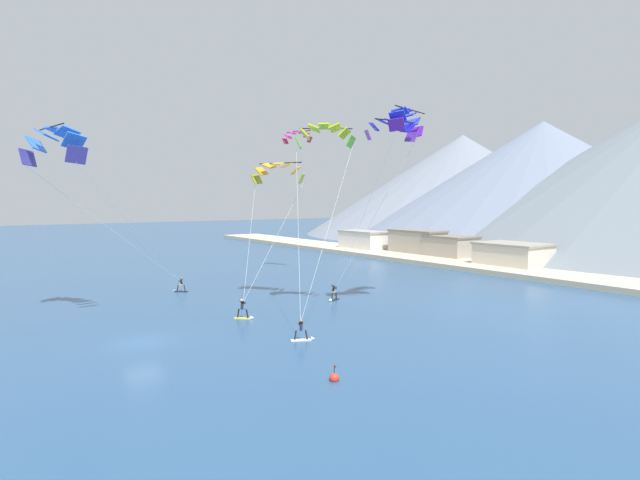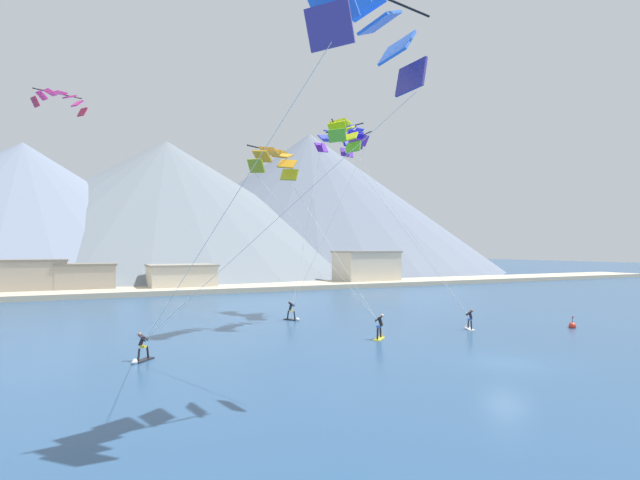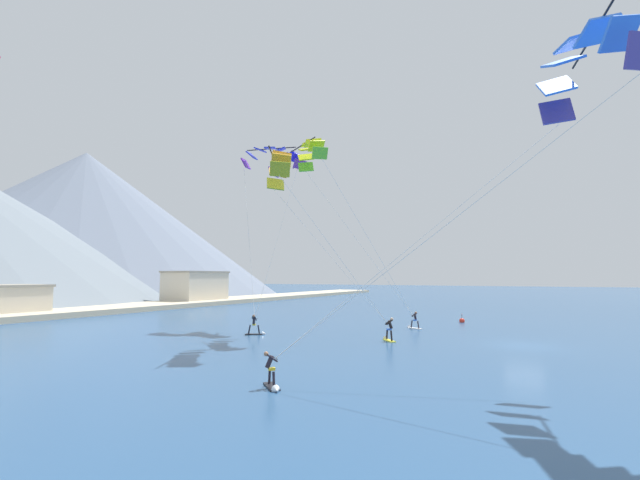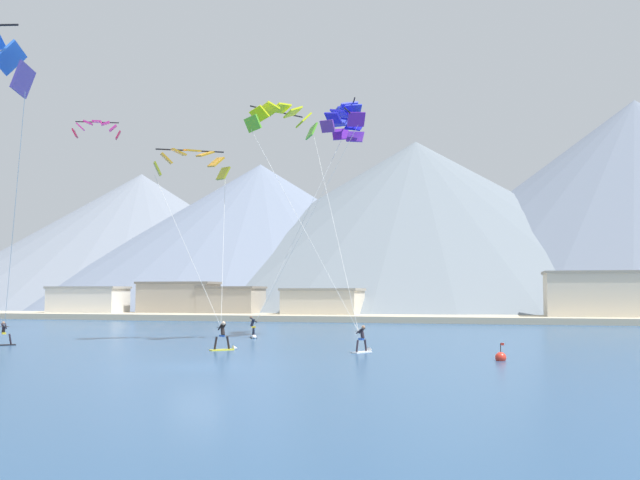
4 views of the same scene
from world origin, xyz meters
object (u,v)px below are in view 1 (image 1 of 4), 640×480
(parafoil_kite_near_trail, at_px, (55,143))
(parafoil_kite_distant_low_drift, at_px, (297,135))
(parafoil_kite_distant_high_outer, at_px, (391,127))
(kitesurfer_near_trail, at_px, (179,288))
(kitesurfer_near_lead, at_px, (304,334))
(kitesurfer_mid_center, at_px, (333,295))
(race_marker_buoy, at_px, (334,378))
(parafoil_kite_far_left, at_px, (278,171))
(parafoil_kite_mid_center, at_px, (405,120))
(kitesurfer_far_left, at_px, (245,312))
(parafoil_kite_near_lead, at_px, (325,135))

(parafoil_kite_near_trail, xyz_separation_m, parafoil_kite_distant_low_drift, (-11.45, 30.90, 4.16))
(parafoil_kite_distant_high_outer, bearing_deg, kitesurfer_near_trail, -149.08)
(parafoil_kite_distant_low_drift, bearing_deg, kitesurfer_near_lead, -32.01)
(parafoil_kite_near_trail, bearing_deg, parafoil_kite_distant_high_outer, 61.32)
(kitesurfer_mid_center, height_order, race_marker_buoy, kitesurfer_mid_center)
(parafoil_kite_far_left, bearing_deg, parafoil_kite_mid_center, 38.10)
(parafoil_kite_near_trail, relative_size, parafoil_kite_far_left, 1.21)
(kitesurfer_near_lead, bearing_deg, parafoil_kite_mid_center, 105.85)
(kitesurfer_mid_center, xyz_separation_m, parafoil_kite_near_trail, (-6.74, -23.36, 14.16))
(parafoil_kite_distant_high_outer, bearing_deg, kitesurfer_far_left, -111.61)
(parafoil_kite_mid_center, bearing_deg, race_marker_buoy, -55.38)
(parafoil_kite_near_trail, bearing_deg, race_marker_buoy, 22.07)
(kitesurfer_near_lead, xyz_separation_m, kitesurfer_mid_center, (-10.33, 10.29, 0.06))
(kitesurfer_near_trail, xyz_separation_m, kitesurfer_far_left, (15.57, 0.12, 0.13))
(race_marker_buoy, bearing_deg, kitesurfer_near_trail, 175.53)
(parafoil_kite_near_lead, height_order, parafoil_kite_distant_high_outer, parafoil_kite_distant_high_outer)
(parafoil_kite_distant_high_outer, height_order, race_marker_buoy, parafoil_kite_distant_high_outer)
(parafoil_kite_distant_high_outer, height_order, parafoil_kite_distant_low_drift, parafoil_kite_distant_low_drift)
(race_marker_buoy, bearing_deg, kitesurfer_near_lead, 158.14)
(kitesurfer_mid_center, bearing_deg, parafoil_kite_near_lead, -46.27)
(parafoil_kite_near_lead, xyz_separation_m, parafoil_kite_near_trail, (-9.97, -19.99, -1.14))
(parafoil_kite_near_trail, distance_m, parafoil_kite_distant_low_drift, 33.22)
(parafoil_kite_near_trail, relative_size, parafoil_kite_distant_low_drift, 3.48)
(parafoil_kite_near_lead, bearing_deg, parafoil_kite_far_left, -171.56)
(kitesurfer_near_lead, height_order, kitesurfer_far_left, kitesurfer_far_left)
(parafoil_kite_distant_low_drift, bearing_deg, race_marker_buoy, -30.02)
(parafoil_kite_far_left, bearing_deg, kitesurfer_near_lead, -23.68)
(kitesurfer_mid_center, distance_m, parafoil_kite_near_trail, 28.14)
(parafoil_kite_near_lead, bearing_deg, kitesurfer_near_trail, -155.95)
(kitesurfer_mid_center, height_order, parafoil_kite_distant_low_drift, parafoil_kite_distant_low_drift)
(kitesurfer_mid_center, xyz_separation_m, parafoil_kite_far_left, (-3.24, -4.33, 12.37))
(kitesurfer_near_trail, distance_m, parafoil_kite_mid_center, 29.76)
(kitesurfer_near_trail, height_order, parafoil_kite_distant_low_drift, parafoil_kite_distant_low_drift)
(parafoil_kite_near_lead, bearing_deg, parafoil_kite_distant_low_drift, 153.00)
(kitesurfer_mid_center, height_order, parafoil_kite_near_trail, parafoil_kite_near_trail)
(parafoil_kite_near_lead, relative_size, parafoil_kite_far_left, 1.25)
(parafoil_kite_distant_low_drift, bearing_deg, kitesurfer_near_trail, -75.98)
(kitesurfer_near_lead, distance_m, parafoil_kite_near_lead, 18.28)
(kitesurfer_near_lead, relative_size, parafoil_kite_distant_high_outer, 0.36)
(parafoil_kite_far_left, distance_m, race_marker_buoy, 26.31)
(kitesurfer_near_trail, height_order, race_marker_buoy, kitesurfer_near_trail)
(kitesurfer_near_lead, xyz_separation_m, parafoil_kite_distant_low_drift, (-28.52, 17.83, 18.39))
(parafoil_kite_far_left, bearing_deg, race_marker_buoy, -23.03)
(parafoil_kite_near_trail, bearing_deg, parafoil_kite_mid_center, 63.63)
(parafoil_kite_near_lead, bearing_deg, parafoil_kite_mid_center, 64.02)
(kitesurfer_near_trail, bearing_deg, parafoil_kite_far_left, 32.32)
(kitesurfer_mid_center, bearing_deg, parafoil_kite_far_left, -126.81)
(kitesurfer_far_left, bearing_deg, parafoil_kite_distant_low_drift, 137.76)
(parafoil_kite_distant_low_drift, bearing_deg, parafoil_kite_near_lead, -27.00)
(parafoil_kite_near_trail, bearing_deg, kitesurfer_near_lead, 37.46)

